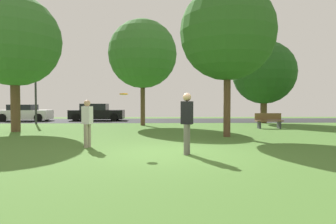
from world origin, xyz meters
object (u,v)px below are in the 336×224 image
Objects in this scene: oak_tree_left at (143,54)px; parked_car_white at (25,113)px; person_catcher at (187,120)px; oak_tree_center at (14,41)px; parked_car_black at (97,113)px; frisbee_disc at (124,94)px; person_thrower at (87,121)px; park_bench at (269,121)px; street_lamp_post at (36,93)px; oak_tree_right at (227,33)px; maple_tree_near at (264,73)px.

oak_tree_left is 12.09m from parked_car_white.
person_catcher is at bearing -53.38° from parked_car_white.
parked_car_white is at bearing 111.88° from oak_tree_center.
person_catcher is 17.69m from parked_car_black.
oak_tree_center reaches higher than parked_car_white.
person_catcher is 2.27m from frisbee_disc.
parked_car_black is (-2.87, 15.14, -0.22)m from person_thrower.
street_lamp_post is (-15.36, 4.05, 1.79)m from park_bench.
oak_tree_right is 1.50× the size of street_lamp_post.
park_bench is (17.78, -7.66, -0.18)m from parked_car_white.
oak_tree_left reaches higher than parked_car_black.
oak_tree_right is 4.22× the size of park_bench.
frisbee_disc is 0.07× the size of street_lamp_post.
street_lamp_post reaches higher than park_bench.
parked_car_black is at bearing 124.38° from oak_tree_right.
oak_tree_right is 9.91m from maple_tree_near.
person_catcher is 6.16× the size of frisbee_disc.
oak_tree_right is at bearing 39.98° from frisbee_disc.
oak_tree_center is 10.94m from oak_tree_right.
street_lamp_post reaches higher than parked_car_white.
street_lamp_post is at bearing -56.10° from parked_car_white.
frisbee_disc is at bearing -140.02° from oak_tree_right.
person_thrower is at bearing -59.20° from parked_car_white.
oak_tree_left reaches higher than person_catcher.
oak_tree_center is at bearing 156.49° from person_thrower.
parked_car_white is at bearing -175.81° from parked_car_black.
oak_tree_left is (-4.11, 6.69, 0.17)m from oak_tree_right.
parked_car_black is at bearing 164.66° from maple_tree_near.
oak_tree_left is 3.94× the size of person_catcher.
oak_tree_right is at bearing -39.58° from parked_car_white.
parked_car_black is at bearing -45.64° from person_catcher.
street_lamp_post is (-16.71, -0.41, -1.53)m from maple_tree_near.
park_bench is (3.52, 4.13, -4.16)m from oak_tree_right.
oak_tree_left reaches higher than parked_car_white.
oak_tree_right is at bearing -93.01° from person_catcher.
maple_tree_near is (4.87, 8.59, -0.84)m from oak_tree_right.
parked_car_black is (-6.11, 16.60, -0.34)m from person_catcher.
oak_tree_right reaches higher than parked_car_black.
oak_tree_left reaches higher than park_bench.
parked_car_black is (-13.23, 3.63, -3.12)m from maple_tree_near.
oak_tree_left reaches higher than maple_tree_near.
oak_tree_center reaches higher than frisbee_disc.
oak_tree_right is 6.10m from person_catcher.
parked_car_white is at bearing 140.42° from oak_tree_right.
person_catcher is at bearing -40.21° from oak_tree_center.
oak_tree_center is 1.17× the size of maple_tree_near.
oak_tree_center is 6.17m from street_lamp_post.
frisbee_disc reaches higher than person_catcher.
street_lamp_post is (-6.35, 11.11, 1.36)m from person_thrower.
oak_tree_right is 0.95× the size of oak_tree_left.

